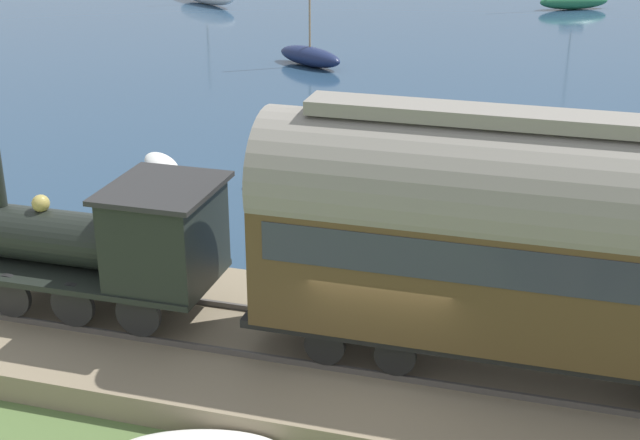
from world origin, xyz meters
TOP-DOWN VIEW (x-y plane):
  - ground_plane at (0.00, 0.00)m, footprint 200.00×200.00m
  - harbor_water at (43.51, 0.00)m, footprint 80.00×80.00m
  - rail_embankment at (0.49, 0.00)m, footprint 5.43×56.00m
  - steam_locomotive at (0.49, 5.66)m, footprint 2.33×5.75m
  - passenger_coach at (0.49, -2.61)m, footprint 2.47×10.44m
  - sailboat_navy at (26.17, 9.28)m, footprint 2.89×3.92m
  - sailboat_green at (46.90, -2.35)m, footprint 3.26×4.70m
  - rowboat_off_pier at (10.17, 9.36)m, footprint 2.31×2.22m
  - rowboat_far_out at (9.50, 5.05)m, footprint 1.40×2.68m

SIDE VIEW (x-z plane):
  - ground_plane at x=0.00m, z-range 0.00..0.00m
  - harbor_water at x=43.51m, z-range 0.00..0.01m
  - rowboat_far_out at x=9.50m, z-range 0.01..0.52m
  - rowboat_off_pier at x=10.17m, z-range 0.01..0.53m
  - rail_embankment at x=0.49m, z-range -0.06..0.61m
  - sailboat_navy at x=26.17m, z-range -2.56..3.57m
  - sailboat_green at x=46.90m, z-range -3.96..5.21m
  - steam_locomotive at x=0.49m, z-range 0.53..3.94m
  - passenger_coach at x=0.49m, z-range 0.90..5.68m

